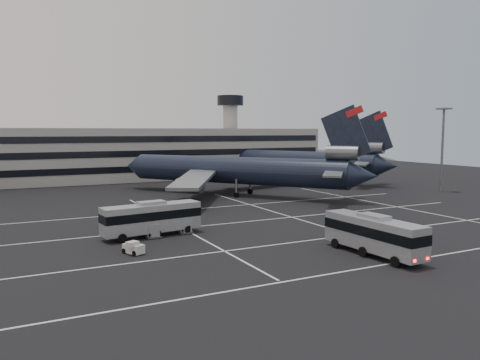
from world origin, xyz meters
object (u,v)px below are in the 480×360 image
(trijet_main, at_px, (237,170))
(bus_far, at_px, (152,217))
(bus_near, at_px, (373,233))
(uld_cluster, at_px, (160,226))

(trijet_main, xyz_separation_m, bus_far, (-26.50, -29.07, -2.80))
(trijet_main, height_order, bus_near, trijet_main)
(uld_cluster, bearing_deg, bus_near, -52.07)
(bus_far, bearing_deg, trijet_main, -49.56)
(bus_near, bearing_deg, uld_cluster, 125.15)
(trijet_main, distance_m, bus_near, 49.47)
(bus_near, distance_m, bus_far, 27.11)
(bus_far, relative_size, uld_cluster, 1.56)
(trijet_main, relative_size, uld_cluster, 5.93)
(bus_near, relative_size, uld_cluster, 1.53)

